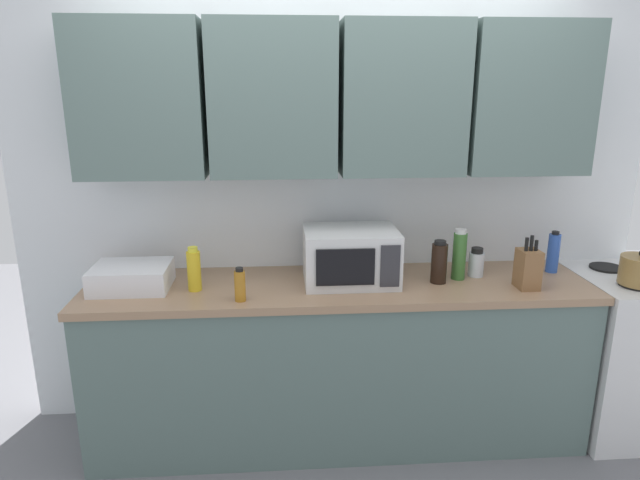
% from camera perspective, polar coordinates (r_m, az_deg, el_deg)
% --- Properties ---
extents(wall_back_with_cabinets, '(3.49, 0.38, 2.60)m').
position_cam_1_polar(wall_back_with_cabinets, '(2.96, 1.62, 9.59)').
color(wall_back_with_cabinets, white).
rests_on(wall_back_with_cabinets, ground_plane).
extents(counter_run, '(2.62, 0.63, 0.90)m').
position_cam_1_polar(counter_run, '(3.07, 1.89, -12.33)').
color(counter_run, slate).
rests_on(counter_run, ground_plane).
extents(stove_range, '(0.76, 0.64, 0.91)m').
position_cam_1_polar(stove_range, '(3.63, 30.04, -9.94)').
color(stove_range, silver).
rests_on(stove_range, ground_plane).
extents(kettle, '(0.20, 0.20, 0.18)m').
position_cam_1_polar(kettle, '(3.25, 30.18, -2.72)').
color(kettle, olive).
rests_on(kettle, stove_range).
extents(microwave, '(0.48, 0.37, 0.28)m').
position_cam_1_polar(microwave, '(2.86, 3.17, -1.65)').
color(microwave, silver).
rests_on(microwave, counter_run).
extents(dish_rack, '(0.38, 0.30, 0.12)m').
position_cam_1_polar(dish_rack, '(2.95, -18.89, -3.62)').
color(dish_rack, silver).
rests_on(dish_rack, counter_run).
extents(knife_block, '(0.10, 0.12, 0.28)m').
position_cam_1_polar(knife_block, '(2.97, 20.70, -2.78)').
color(knife_block, brown).
rests_on(knife_block, counter_run).
extents(bottle_green_oil, '(0.07, 0.07, 0.27)m').
position_cam_1_polar(bottle_green_oil, '(2.99, 14.20, -1.50)').
color(bottle_green_oil, '#386B2D').
rests_on(bottle_green_oil, counter_run).
extents(bottle_soy_dark, '(0.08, 0.08, 0.23)m').
position_cam_1_polar(bottle_soy_dark, '(2.92, 12.21, -2.29)').
color(bottle_soy_dark, black).
rests_on(bottle_soy_dark, counter_run).
extents(bottle_blue_cleaner, '(0.06, 0.06, 0.23)m').
position_cam_1_polar(bottle_blue_cleaner, '(3.28, 22.96, -1.21)').
color(bottle_blue_cleaner, '#2D56B7').
rests_on(bottle_blue_cleaner, counter_run).
extents(bottle_yellow_mustard, '(0.07, 0.07, 0.23)m').
position_cam_1_polar(bottle_yellow_mustard, '(2.82, -12.90, -3.02)').
color(bottle_yellow_mustard, gold).
rests_on(bottle_yellow_mustard, counter_run).
extents(bottle_amber_vinegar, '(0.05, 0.05, 0.17)m').
position_cam_1_polar(bottle_amber_vinegar, '(2.65, -8.28, -4.65)').
color(bottle_amber_vinegar, '#AD701E').
rests_on(bottle_amber_vinegar, counter_run).
extents(bottle_clear_tall, '(0.08, 0.08, 0.16)m').
position_cam_1_polar(bottle_clear_tall, '(3.08, 15.85, -2.29)').
color(bottle_clear_tall, silver).
rests_on(bottle_clear_tall, counter_run).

